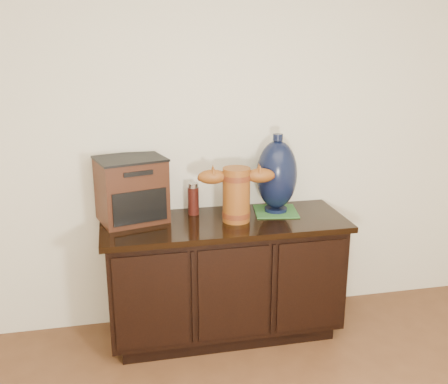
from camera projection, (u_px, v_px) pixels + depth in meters
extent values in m
plane|color=white|center=(215.00, 123.00, 3.22)|extent=(4.50, 0.00, 4.50)
cube|color=black|center=(224.00, 326.00, 3.33)|extent=(1.29, 0.45, 0.08)
cube|color=black|center=(224.00, 274.00, 3.23)|extent=(1.40, 0.50, 0.64)
cube|color=black|center=(224.00, 223.00, 3.13)|extent=(1.46, 0.56, 0.03)
cube|color=black|center=(152.00, 302.00, 2.90)|extent=(0.41, 0.01, 0.56)
cube|color=black|center=(234.00, 294.00, 2.99)|extent=(0.41, 0.01, 0.56)
cube|color=black|center=(311.00, 286.00, 3.08)|extent=(0.41, 0.01, 0.56)
cylinder|color=#914F1A|center=(236.00, 195.00, 3.07)|extent=(0.18, 0.18, 0.32)
cylinder|color=#3F160C|center=(236.00, 214.00, 3.11)|extent=(0.18, 0.18, 0.03)
cylinder|color=#3F160C|center=(236.00, 177.00, 3.04)|extent=(0.18, 0.18, 0.03)
ellipsoid|color=#914F1A|center=(212.00, 177.00, 3.03)|extent=(0.18, 0.10, 0.09)
ellipsoid|color=#914F1A|center=(260.00, 175.00, 3.06)|extent=(0.18, 0.10, 0.09)
cube|color=#37190D|center=(131.00, 190.00, 3.08)|extent=(0.44, 0.38, 0.37)
cube|color=black|center=(140.00, 207.00, 2.97)|extent=(0.31, 0.09, 0.19)
cube|color=black|center=(130.00, 159.00, 3.02)|extent=(0.45, 0.40, 0.01)
cube|color=#336C30|center=(276.00, 211.00, 3.28)|extent=(0.30, 0.30, 0.01)
cylinder|color=black|center=(276.00, 209.00, 3.27)|extent=(0.14, 0.14, 0.02)
ellipsoid|color=black|center=(277.00, 175.00, 3.21)|extent=(0.29, 0.29, 0.43)
cylinder|color=black|center=(278.00, 137.00, 3.14)|extent=(0.06, 0.06, 0.04)
cylinder|color=#5C170F|center=(193.00, 201.00, 3.21)|extent=(0.07, 0.07, 0.17)
cylinder|color=silver|center=(193.00, 185.00, 3.18)|extent=(0.06, 0.06, 0.03)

